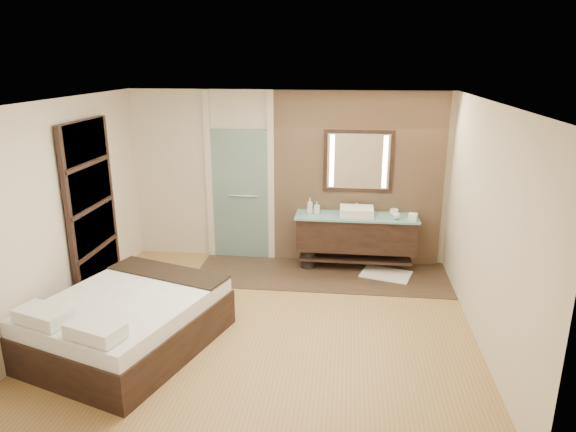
# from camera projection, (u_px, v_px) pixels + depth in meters

# --- Properties ---
(floor) EXTENTS (5.00, 5.00, 0.00)m
(floor) POSITION_uv_depth(u_px,v_px,m) (266.00, 324.00, 6.35)
(floor) COLOR #996D40
(floor) RESTS_ON ground
(tile_strip) EXTENTS (3.80, 1.30, 0.01)m
(tile_strip) POSITION_uv_depth(u_px,v_px,m) (321.00, 274.00, 7.80)
(tile_strip) COLOR #36271D
(tile_strip) RESTS_ON floor
(stone_wall) EXTENTS (2.60, 0.08, 2.70)m
(stone_wall) POSITION_uv_depth(u_px,v_px,m) (357.00, 180.00, 7.93)
(stone_wall) COLOR tan
(stone_wall) RESTS_ON floor
(vanity) EXTENTS (1.85, 0.55, 0.88)m
(vanity) POSITION_uv_depth(u_px,v_px,m) (356.00, 233.00, 7.88)
(vanity) COLOR black
(vanity) RESTS_ON stone_wall
(mirror_unit) EXTENTS (1.06, 0.04, 0.96)m
(mirror_unit) POSITION_uv_depth(u_px,v_px,m) (358.00, 161.00, 7.79)
(mirror_unit) COLOR black
(mirror_unit) RESTS_ON stone_wall
(frosted_door) EXTENTS (1.10, 0.12, 2.70)m
(frosted_door) POSITION_uv_depth(u_px,v_px,m) (240.00, 189.00, 8.19)
(frosted_door) COLOR #A6D2C8
(frosted_door) RESTS_ON floor
(shoji_partition) EXTENTS (0.06, 1.20, 2.40)m
(shoji_partition) POSITION_uv_depth(u_px,v_px,m) (92.00, 210.00, 6.84)
(shoji_partition) COLOR black
(shoji_partition) RESTS_ON floor
(bed) EXTENTS (2.13, 2.38, 0.76)m
(bed) POSITION_uv_depth(u_px,v_px,m) (128.00, 322.00, 5.76)
(bed) COLOR black
(bed) RESTS_ON floor
(bath_mat) EXTENTS (0.83, 0.68, 0.02)m
(bath_mat) POSITION_uv_depth(u_px,v_px,m) (386.00, 274.00, 7.77)
(bath_mat) COLOR white
(bath_mat) RESTS_ON floor
(waste_bin) EXTENTS (0.28, 0.28, 0.28)m
(waste_bin) POSITION_uv_depth(u_px,v_px,m) (308.00, 259.00, 8.02)
(waste_bin) COLOR black
(waste_bin) RESTS_ON floor
(tissue_box) EXTENTS (0.15, 0.15, 0.10)m
(tissue_box) POSITION_uv_depth(u_px,v_px,m) (413.00, 217.00, 7.54)
(tissue_box) COLOR white
(tissue_box) RESTS_ON vanity
(soap_bottle_a) EXTENTS (0.10, 0.10, 0.24)m
(soap_bottle_a) POSITION_uv_depth(u_px,v_px,m) (310.00, 206.00, 7.86)
(soap_bottle_a) COLOR silver
(soap_bottle_a) RESTS_ON vanity
(soap_bottle_b) EXTENTS (0.08, 0.08, 0.18)m
(soap_bottle_b) POSITION_uv_depth(u_px,v_px,m) (317.00, 207.00, 7.88)
(soap_bottle_b) COLOR #B2B2B2
(soap_bottle_b) RESTS_ON vanity
(soap_bottle_c) EXTENTS (0.13, 0.13, 0.15)m
(soap_bottle_c) POSITION_uv_depth(u_px,v_px,m) (397.00, 214.00, 7.59)
(soap_bottle_c) COLOR #AEDADA
(soap_bottle_c) RESTS_ON vanity
(cup) EXTENTS (0.14, 0.14, 0.10)m
(cup) POSITION_uv_depth(u_px,v_px,m) (394.00, 212.00, 7.77)
(cup) COLOR white
(cup) RESTS_ON vanity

